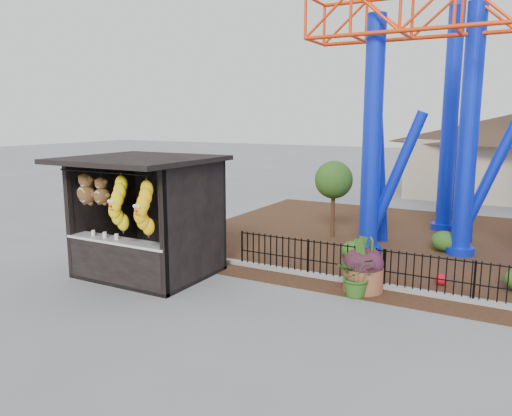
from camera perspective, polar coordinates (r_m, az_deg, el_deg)
The scene contains 9 objects.
ground at distance 11.12m, azimuth -4.17°, elevation -11.39°, with size 120.00×120.00×0.00m, color slate.
mulch_bed at distance 17.21m, azimuth 22.55°, elevation -4.26°, with size 18.00×12.00×0.02m, color #331E11.
curb at distance 12.43m, azimuth 19.83°, elevation -9.33°, with size 18.00×0.18×0.12m, color gray.
prize_booth at distance 13.15m, azimuth -13.04°, elevation -1.28°, with size 3.50×3.40×3.12m.
picket_fence at distance 12.20m, azimuth 24.16°, elevation -7.82°, with size 12.20×0.06×1.00m, color black, non-canonical shape.
terracotta_planter at distance 12.33m, azimuth 12.14°, elevation -7.95°, with size 0.95×0.95×0.58m, color brown.
planter_foliage at distance 12.15m, azimuth 12.25°, elevation -5.21°, with size 0.70×0.70×0.64m, color #321420.
potted_plant at distance 11.87m, azimuth 11.58°, elevation -7.55°, with size 0.91×0.79×1.02m, color #225719.
landscaping at distance 14.93m, azimuth 23.10°, elevation -5.36°, with size 7.60×3.92×0.63m.
Camera 1 is at (5.68, -8.63, 4.12)m, focal length 35.00 mm.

